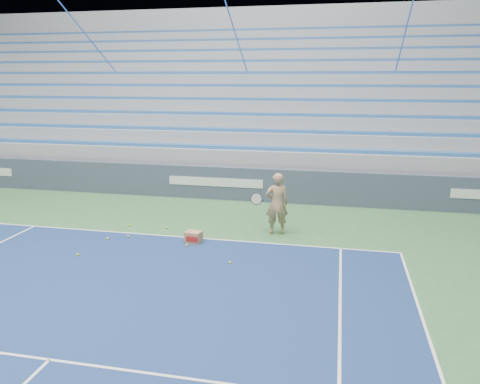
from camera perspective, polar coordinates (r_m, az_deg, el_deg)
sponsor_barrier at (r=15.67m, az=-2.87°, el=1.16°), size 30.00×0.32×1.10m
bleachers at (r=20.92m, az=1.12°, el=9.40°), size 31.00×9.15×7.30m
tennis_player at (r=12.10m, az=4.50°, el=-1.41°), size 0.94×0.88×1.62m
ball_box at (r=11.65m, az=-5.69°, el=-5.50°), size 0.42×0.35×0.29m
tennis_ball_0 at (r=12.81m, az=-8.90°, el=-4.31°), size 0.07×0.07×0.07m
tennis_ball_1 at (r=10.36m, az=-1.24°, el=-8.62°), size 0.07×0.07×0.07m
tennis_ball_2 at (r=11.43m, az=-6.49°, el=-6.49°), size 0.07×0.07×0.07m
tennis_ball_3 at (r=12.31m, az=-13.48°, el=-5.29°), size 0.07×0.07×0.07m
tennis_ball_4 at (r=11.42m, az=-19.16°, el=-7.24°), size 0.07×0.07×0.07m
tennis_ball_5 at (r=13.22m, az=-13.21°, el=-3.94°), size 0.07×0.07×0.07m
tennis_ball_6 at (r=12.28m, az=-15.80°, el=-5.50°), size 0.07×0.07×0.07m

